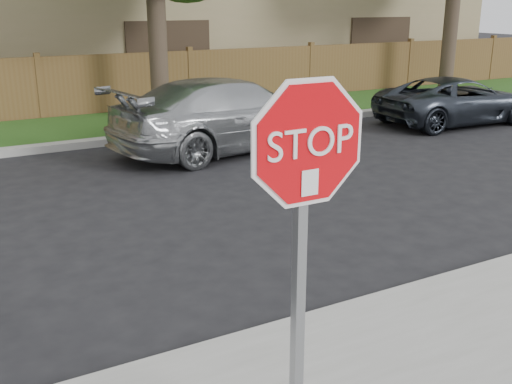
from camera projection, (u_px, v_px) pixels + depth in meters
ground at (272, 332)px, 5.49m from camera, size 90.00×90.00×0.00m
far_curb at (72, 145)px, 12.27m from camera, size 70.00×0.30×0.15m
grass_strip at (56, 131)px, 13.66m from camera, size 70.00×3.00×0.12m
fence at (40, 90)px, 14.77m from camera, size 70.00×0.12×1.60m
stop_sign at (305, 198)px, 3.39m from camera, size 1.01×0.13×2.55m
sedan_right at (231, 114)px, 12.02m from camera, size 5.26×2.81×1.45m
sedan_far_right at (457, 100)px, 14.65m from camera, size 4.18×2.08×1.14m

